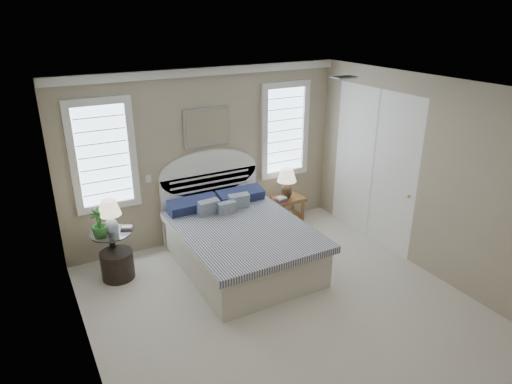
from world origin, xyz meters
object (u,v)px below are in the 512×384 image
object	(u,v)px
bed	(238,239)
nightstand_right	(288,205)
lamp_right	(287,180)
lamp_left	(110,214)
side_table_left	(113,248)
floor_pot	(118,265)

from	to	relation	value
bed	nightstand_right	bearing A→B (deg)	28.03
lamp_right	lamp_left	bearing A→B (deg)	-177.22
side_table_left	lamp_right	xyz separation A→B (m)	(2.90, 0.08, 0.46)
bed	lamp_left	world-z (taller)	bed
bed	lamp_right	xyz separation A→B (m)	(1.25, 0.67, 0.46)
lamp_left	lamp_right	world-z (taller)	lamp_left
nightstand_right	lamp_right	xyz separation A→B (m)	(-0.05, -0.02, 0.46)
floor_pot	lamp_left	size ratio (longest dim) A/B	0.88
bed	nightstand_right	xyz separation A→B (m)	(1.30, 0.69, 0.00)
floor_pot	lamp_right	xyz separation A→B (m)	(2.89, 0.24, 0.65)
nightstand_right	floor_pot	distance (m)	2.96
lamp_right	side_table_left	bearing A→B (deg)	-178.38
lamp_left	lamp_right	xyz separation A→B (m)	(2.89, 0.14, -0.09)
bed	side_table_left	world-z (taller)	bed
floor_pot	side_table_left	bearing A→B (deg)	91.83
floor_pot	lamp_left	world-z (taller)	lamp_left
nightstand_right	floor_pot	world-z (taller)	nightstand_right
floor_pot	lamp_right	world-z (taller)	lamp_right
floor_pot	lamp_right	size ratio (longest dim) A/B	0.85
bed	floor_pot	size ratio (longest dim) A/B	5.16
nightstand_right	lamp_right	world-z (taller)	lamp_right
side_table_left	floor_pot	size ratio (longest dim) A/B	1.43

